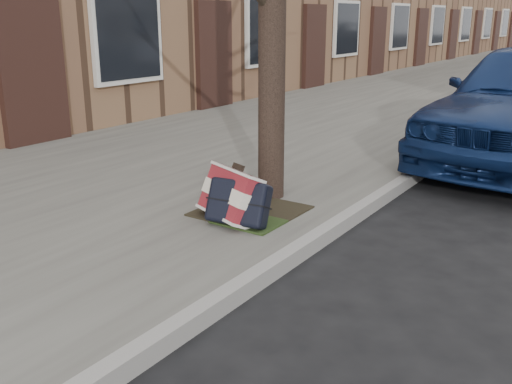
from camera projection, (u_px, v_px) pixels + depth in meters
The scene contains 5 objects.
ground at pixel (425, 356), 3.17m from camera, with size 120.00×120.00×0.00m, color black.
near_sidewalk at pixel (465, 78), 17.01m from camera, with size 5.00×70.00×0.12m, color slate.
dirt_patch at pixel (251, 211), 5.15m from camera, with size 0.85×0.85×0.01m, color black.
suitcase_red at pixel (230, 195), 4.87m from camera, with size 0.60×0.17×0.43m, color maroon.
suitcase_navy at pixel (239, 202), 4.75m from camera, with size 0.53×0.17×0.38m, color black.
Camera 1 is at (0.77, -2.81, 1.80)m, focal length 40.00 mm.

